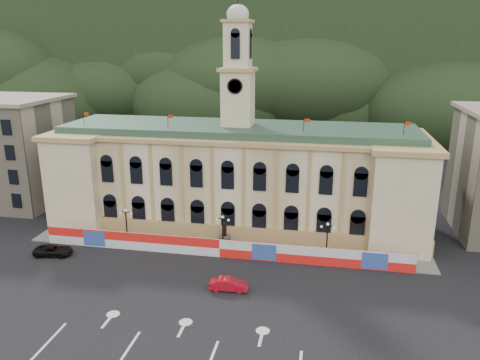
% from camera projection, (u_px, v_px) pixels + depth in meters
% --- Properties ---
extents(ground, '(260.00, 260.00, 0.00)m').
position_uv_depth(ground, '(187.00, 319.00, 48.50)').
color(ground, black).
rests_on(ground, ground).
extents(lane_markings, '(26.00, 10.00, 0.02)m').
position_uv_depth(lane_markings, '(172.00, 349.00, 43.79)').
color(lane_markings, white).
rests_on(lane_markings, ground).
extents(hill_ridge, '(230.00, 80.00, 64.00)m').
position_uv_depth(hill_ridge, '(291.00, 67.00, 157.94)').
color(hill_ridge, black).
rests_on(hill_ridge, ground).
extents(city_hall, '(56.20, 17.60, 37.10)m').
position_uv_depth(city_hall, '(238.00, 175.00, 72.32)').
color(city_hall, beige).
rests_on(city_hall, ground).
extents(side_building_left, '(21.00, 17.00, 18.60)m').
position_uv_depth(side_building_left, '(3.00, 150.00, 82.64)').
color(side_building_left, tan).
rests_on(side_building_left, ground).
extents(hoarding_fence, '(50.00, 0.44, 2.50)m').
position_uv_depth(hoarding_fence, '(220.00, 248.00, 62.33)').
color(hoarding_fence, red).
rests_on(hoarding_fence, ground).
extents(pavement, '(56.00, 5.50, 0.16)m').
position_uv_depth(pavement, '(224.00, 248.00, 65.20)').
color(pavement, slate).
rests_on(pavement, ground).
extents(statue, '(1.40, 1.40, 3.72)m').
position_uv_depth(statue, '(225.00, 240.00, 65.13)').
color(statue, '#595651').
rests_on(statue, ground).
extents(lamp_left, '(1.96, 0.44, 5.15)m').
position_uv_depth(lamp_left, '(126.00, 223.00, 66.14)').
color(lamp_left, black).
rests_on(lamp_left, ground).
extents(lamp_center, '(1.96, 0.44, 5.15)m').
position_uv_depth(lamp_center, '(223.00, 230.00, 63.65)').
color(lamp_center, black).
rests_on(lamp_center, ground).
extents(lamp_right, '(1.96, 0.44, 5.15)m').
position_uv_depth(lamp_right, '(327.00, 238.00, 61.16)').
color(lamp_right, black).
rests_on(lamp_right, ground).
extents(red_sedan, '(2.18, 4.70, 1.48)m').
position_uv_depth(red_sedan, '(229.00, 284.00, 54.07)').
color(red_sedan, '#AE0C19').
rests_on(red_sedan, ground).
extents(black_suv, '(3.87, 5.79, 1.41)m').
position_uv_depth(black_suv, '(53.00, 250.00, 62.90)').
color(black_suv, black).
rests_on(black_suv, ground).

